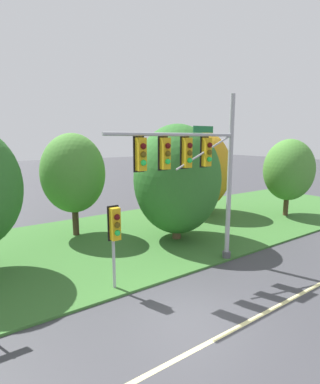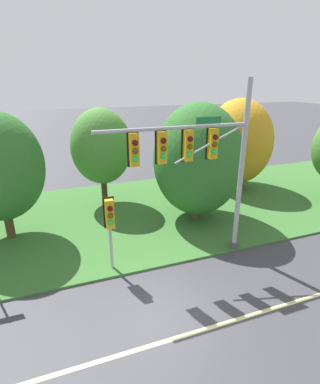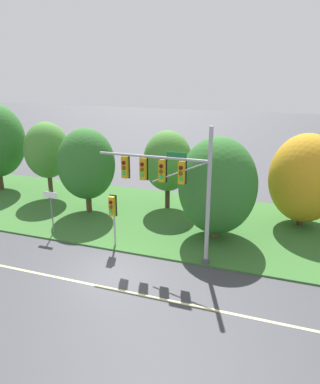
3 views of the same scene
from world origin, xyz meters
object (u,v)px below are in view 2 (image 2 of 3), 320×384
traffic_signal_mast (200,157)px  pedestrian_signal_near_kerb (110,219)px  tree_tall_centre (198,160)px  tree_mid_verge (101,147)px  tree_right_far (238,142)px

traffic_signal_mast → pedestrian_signal_near_kerb: 4.39m
pedestrian_signal_near_kerb → tree_tall_centre: 6.66m
traffic_signal_mast → tree_tall_centre: 4.30m
tree_mid_verge → pedestrian_signal_near_kerb: bearing=-97.9°
pedestrian_signal_near_kerb → tree_right_far: (10.82, 7.32, 0.96)m
tree_right_far → pedestrian_signal_near_kerb: bearing=-145.9°
pedestrian_signal_near_kerb → tree_right_far: size_ratio=0.51×
traffic_signal_mast → pedestrian_signal_near_kerb: (-3.76, 0.26, -2.26)m
traffic_signal_mast → pedestrian_signal_near_kerb: bearing=176.1°
pedestrian_signal_near_kerb → tree_right_far: bearing=34.1°
pedestrian_signal_near_kerb → tree_mid_verge: tree_mid_verge is taller
traffic_signal_mast → tree_tall_centre: size_ratio=1.18×
tree_right_far → tree_mid_verge: bearing=179.6°
traffic_signal_mast → tree_mid_verge: (-2.74, 7.64, -0.94)m
tree_mid_verge → tree_tall_centre: size_ratio=0.93×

